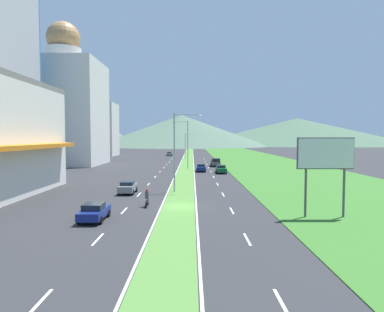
% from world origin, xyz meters
% --- Properties ---
extents(ground_plane, '(600.00, 600.00, 0.00)m').
position_xyz_m(ground_plane, '(0.00, 0.00, 0.00)').
color(ground_plane, '#2D2D30').
extents(grass_median, '(3.20, 240.00, 0.06)m').
position_xyz_m(grass_median, '(0.00, 60.00, 0.03)').
color(grass_median, '#518438').
rests_on(grass_median, ground_plane).
extents(grass_verge_right, '(24.00, 240.00, 0.06)m').
position_xyz_m(grass_verge_right, '(20.60, 60.00, 0.03)').
color(grass_verge_right, '#387028').
rests_on(grass_verge_right, ground_plane).
extents(lane_dash_left_0, '(0.16, 2.80, 0.01)m').
position_xyz_m(lane_dash_left_0, '(-5.10, -20.00, 0.01)').
color(lane_dash_left_0, silver).
rests_on(lane_dash_left_0, ground_plane).
extents(lane_dash_left_1, '(0.16, 2.80, 0.01)m').
position_xyz_m(lane_dash_left_1, '(-5.10, -10.90, 0.01)').
color(lane_dash_left_1, silver).
rests_on(lane_dash_left_1, ground_plane).
extents(lane_dash_left_2, '(0.16, 2.80, 0.01)m').
position_xyz_m(lane_dash_left_2, '(-5.10, -1.80, 0.01)').
color(lane_dash_left_2, silver).
rests_on(lane_dash_left_2, ground_plane).
extents(lane_dash_left_3, '(0.16, 2.80, 0.01)m').
position_xyz_m(lane_dash_left_3, '(-5.10, 7.30, 0.01)').
color(lane_dash_left_3, silver).
rests_on(lane_dash_left_3, ground_plane).
extents(lane_dash_left_4, '(0.16, 2.80, 0.01)m').
position_xyz_m(lane_dash_left_4, '(-5.10, 16.40, 0.01)').
color(lane_dash_left_4, silver).
rests_on(lane_dash_left_4, ground_plane).
extents(lane_dash_left_5, '(0.16, 2.80, 0.01)m').
position_xyz_m(lane_dash_left_5, '(-5.10, 25.50, 0.01)').
color(lane_dash_left_5, silver).
rests_on(lane_dash_left_5, ground_plane).
extents(lane_dash_left_6, '(0.16, 2.80, 0.01)m').
position_xyz_m(lane_dash_left_6, '(-5.10, 34.60, 0.01)').
color(lane_dash_left_6, silver).
rests_on(lane_dash_left_6, ground_plane).
extents(lane_dash_left_7, '(0.16, 2.80, 0.01)m').
position_xyz_m(lane_dash_left_7, '(-5.10, 43.70, 0.01)').
color(lane_dash_left_7, silver).
rests_on(lane_dash_left_7, ground_plane).
extents(lane_dash_left_8, '(0.16, 2.80, 0.01)m').
position_xyz_m(lane_dash_left_8, '(-5.10, 52.80, 0.01)').
color(lane_dash_left_8, silver).
rests_on(lane_dash_left_8, ground_plane).
extents(lane_dash_left_9, '(0.16, 2.80, 0.01)m').
position_xyz_m(lane_dash_left_9, '(-5.10, 61.90, 0.01)').
color(lane_dash_left_9, silver).
rests_on(lane_dash_left_9, ground_plane).
extents(lane_dash_left_10, '(0.16, 2.80, 0.01)m').
position_xyz_m(lane_dash_left_10, '(-5.10, 71.00, 0.01)').
color(lane_dash_left_10, silver).
rests_on(lane_dash_left_10, ground_plane).
extents(lane_dash_left_11, '(0.16, 2.80, 0.01)m').
position_xyz_m(lane_dash_left_11, '(-5.10, 80.10, 0.01)').
color(lane_dash_left_11, silver).
rests_on(lane_dash_left_11, ground_plane).
extents(lane_dash_right_0, '(0.16, 2.80, 0.01)m').
position_xyz_m(lane_dash_right_0, '(5.10, -20.00, 0.01)').
color(lane_dash_right_0, silver).
rests_on(lane_dash_right_0, ground_plane).
extents(lane_dash_right_1, '(0.16, 2.80, 0.01)m').
position_xyz_m(lane_dash_right_1, '(5.10, -10.90, 0.01)').
color(lane_dash_right_1, silver).
rests_on(lane_dash_right_1, ground_plane).
extents(lane_dash_right_2, '(0.16, 2.80, 0.01)m').
position_xyz_m(lane_dash_right_2, '(5.10, -1.80, 0.01)').
color(lane_dash_right_2, silver).
rests_on(lane_dash_right_2, ground_plane).
extents(lane_dash_right_3, '(0.16, 2.80, 0.01)m').
position_xyz_m(lane_dash_right_3, '(5.10, 7.30, 0.01)').
color(lane_dash_right_3, silver).
rests_on(lane_dash_right_3, ground_plane).
extents(lane_dash_right_4, '(0.16, 2.80, 0.01)m').
position_xyz_m(lane_dash_right_4, '(5.10, 16.40, 0.01)').
color(lane_dash_right_4, silver).
rests_on(lane_dash_right_4, ground_plane).
extents(lane_dash_right_5, '(0.16, 2.80, 0.01)m').
position_xyz_m(lane_dash_right_5, '(5.10, 25.50, 0.01)').
color(lane_dash_right_5, silver).
rests_on(lane_dash_right_5, ground_plane).
extents(lane_dash_right_6, '(0.16, 2.80, 0.01)m').
position_xyz_m(lane_dash_right_6, '(5.10, 34.60, 0.01)').
color(lane_dash_right_6, silver).
rests_on(lane_dash_right_6, ground_plane).
extents(lane_dash_right_7, '(0.16, 2.80, 0.01)m').
position_xyz_m(lane_dash_right_7, '(5.10, 43.70, 0.01)').
color(lane_dash_right_7, silver).
rests_on(lane_dash_right_7, ground_plane).
extents(lane_dash_right_8, '(0.16, 2.80, 0.01)m').
position_xyz_m(lane_dash_right_8, '(5.10, 52.80, 0.01)').
color(lane_dash_right_8, silver).
rests_on(lane_dash_right_8, ground_plane).
extents(lane_dash_right_9, '(0.16, 2.80, 0.01)m').
position_xyz_m(lane_dash_right_9, '(5.10, 61.90, 0.01)').
color(lane_dash_right_9, silver).
rests_on(lane_dash_right_9, ground_plane).
extents(lane_dash_right_10, '(0.16, 2.80, 0.01)m').
position_xyz_m(lane_dash_right_10, '(5.10, 71.00, 0.01)').
color(lane_dash_right_10, silver).
rests_on(lane_dash_right_10, ground_plane).
extents(lane_dash_right_11, '(0.16, 2.80, 0.01)m').
position_xyz_m(lane_dash_right_11, '(5.10, 80.10, 0.01)').
color(lane_dash_right_11, silver).
rests_on(lane_dash_right_11, ground_plane).
extents(edge_line_median_left, '(0.16, 240.00, 0.01)m').
position_xyz_m(edge_line_median_left, '(-1.75, 60.00, 0.01)').
color(edge_line_median_left, silver).
rests_on(edge_line_median_left, ground_plane).
extents(edge_line_median_right, '(0.16, 240.00, 0.01)m').
position_xyz_m(edge_line_median_right, '(1.75, 60.00, 0.01)').
color(edge_line_median_right, silver).
rests_on(edge_line_median_right, ground_plane).
extents(domed_building, '(18.06, 18.06, 35.46)m').
position_xyz_m(domed_building, '(-30.58, 52.59, 14.32)').
color(domed_building, silver).
rests_on(domed_building, ground_plane).
extents(midrise_colored, '(12.36, 12.36, 19.30)m').
position_xyz_m(midrise_colored, '(-33.02, 93.06, 9.65)').
color(midrise_colored, silver).
rests_on(midrise_colored, ground_plane).
extents(hill_far_left, '(135.45, 135.45, 42.13)m').
position_xyz_m(hill_far_left, '(-110.16, 241.50, 21.07)').
color(hill_far_left, '#516B56').
rests_on(hill_far_left, ground_plane).
extents(hill_far_center, '(132.39, 132.39, 23.71)m').
position_xyz_m(hill_far_center, '(-6.68, 231.02, 11.86)').
color(hill_far_center, '#516B56').
rests_on(hill_far_center, ground_plane).
extents(hill_far_right, '(199.32, 199.32, 24.48)m').
position_xyz_m(hill_far_right, '(100.57, 291.17, 12.24)').
color(hill_far_right, '#47664C').
rests_on(hill_far_right, ground_plane).
extents(street_lamp_near, '(3.53, 0.34, 9.97)m').
position_xyz_m(street_lamp_near, '(-0.51, 9.13, 5.76)').
color(street_lamp_near, '#99999E').
rests_on(street_lamp_near, ground_plane).
extents(street_lamp_mid, '(3.27, 0.46, 10.42)m').
position_xyz_m(street_lamp_mid, '(0.06, 41.11, 5.96)').
color(street_lamp_mid, '#99999E').
rests_on(street_lamp_mid, ground_plane).
extents(street_lamp_far, '(3.55, 0.28, 8.05)m').
position_xyz_m(street_lamp_far, '(-0.32, 73.03, 4.76)').
color(street_lamp_far, '#99999E').
rests_on(street_lamp_far, ground_plane).
extents(billboard_roadside, '(4.92, 0.28, 6.94)m').
position_xyz_m(billboard_roadside, '(12.79, -4.61, 5.22)').
color(billboard_roadside, '#4C4C51').
rests_on(billboard_roadside, ground_plane).
extents(car_0, '(1.93, 4.04, 1.51)m').
position_xyz_m(car_0, '(-6.61, 8.10, 0.78)').
color(car_0, slate).
rests_on(car_0, ground_plane).
extents(car_1, '(1.97, 4.15, 1.46)m').
position_xyz_m(car_1, '(-6.85, -5.61, 0.75)').
color(car_1, navy).
rests_on(car_1, ground_plane).
extents(car_2, '(1.96, 4.76, 1.55)m').
position_xyz_m(car_2, '(6.96, 32.08, 0.79)').
color(car_2, '#0C5128').
rests_on(car_2, ground_plane).
extents(car_3, '(1.88, 4.72, 1.53)m').
position_xyz_m(car_3, '(3.16, 35.14, 0.79)').
color(car_3, navy).
rests_on(car_3, ground_plane).
extents(car_4, '(2.03, 4.74, 1.49)m').
position_xyz_m(car_4, '(-7.01, 92.65, 0.77)').
color(car_4, slate).
rests_on(car_4, ground_plane).
extents(pickup_truck_0, '(2.18, 5.40, 2.00)m').
position_xyz_m(pickup_truck_0, '(6.91, 47.13, 0.98)').
color(pickup_truck_0, '#515459').
rests_on(pickup_truck_0, ground_plane).
extents(motorcycle_rider, '(0.36, 2.00, 1.80)m').
position_xyz_m(motorcycle_rider, '(-3.18, 0.12, 0.75)').
color(motorcycle_rider, black).
rests_on(motorcycle_rider, ground_plane).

